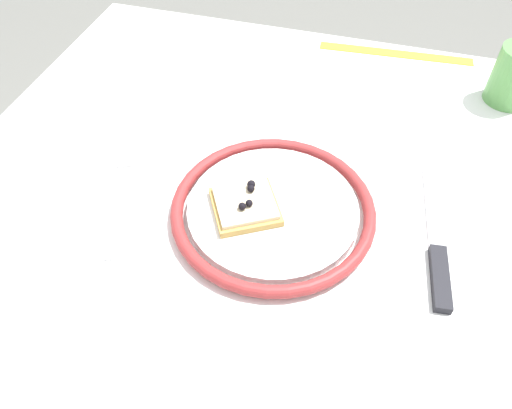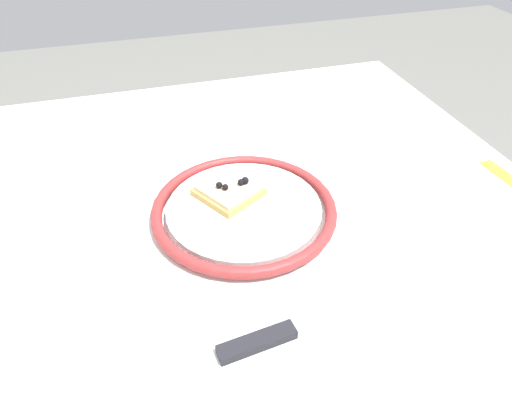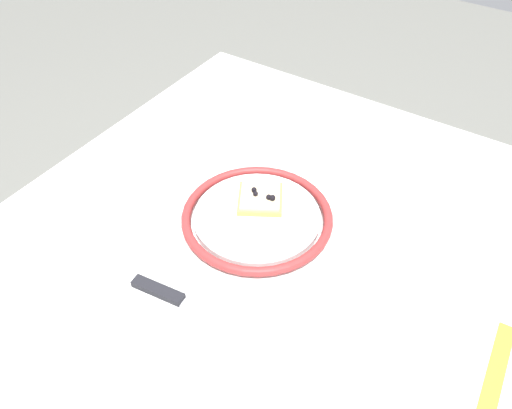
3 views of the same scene
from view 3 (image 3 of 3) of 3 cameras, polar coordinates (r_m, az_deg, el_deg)
name	(u,v)px [view 3 (image 3 of 3)]	position (r m, az deg, el deg)	size (l,w,h in m)	color
dining_table	(260,266)	(0.99, 0.42, -6.61)	(1.02, 0.90, 0.72)	white
plate	(257,217)	(0.95, 0.12, -1.36)	(0.27, 0.27, 0.02)	white
pizza_slice_near	(260,198)	(0.97, 0.48, 0.72)	(0.11, 0.11, 0.03)	tan
knife	(176,298)	(0.85, -8.55, -9.84)	(0.05, 0.24, 0.01)	silver
fork	(300,154)	(1.11, 4.71, 5.37)	(0.08, 0.19, 0.00)	silver
measuring_tape	(488,404)	(0.82, 23.47, -18.90)	(0.28, 0.02, 0.00)	yellow
napkin	(174,116)	(1.23, -8.72, 9.25)	(0.13, 0.12, 0.00)	white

